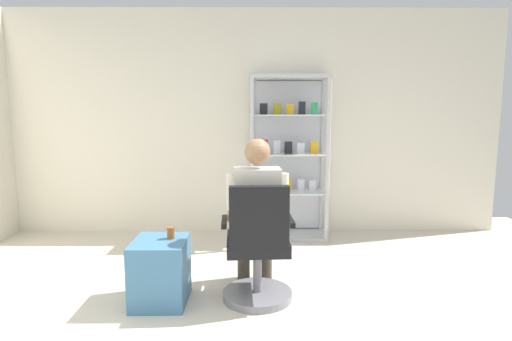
% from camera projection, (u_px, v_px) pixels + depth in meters
% --- Properties ---
extents(back_wall, '(6.00, 0.10, 2.70)m').
position_uv_depth(back_wall, '(254.00, 123.00, 5.10)').
color(back_wall, silver).
rests_on(back_wall, ground).
extents(display_cabinet_main, '(0.90, 0.45, 1.90)m').
position_uv_depth(display_cabinet_main, '(288.00, 156.00, 4.92)').
color(display_cabinet_main, '#B7B7BC').
rests_on(display_cabinet_main, ground).
extents(office_chair, '(0.57, 0.56, 0.96)m').
position_uv_depth(office_chair, '(258.00, 254.00, 3.25)').
color(office_chair, slate).
rests_on(office_chair, ground).
extents(seated_shopkeeper, '(0.50, 0.58, 1.29)m').
position_uv_depth(seated_shopkeeper, '(257.00, 209.00, 3.36)').
color(seated_shopkeeper, '#3F382D').
rests_on(seated_shopkeeper, ground).
extents(storage_crate, '(0.41, 0.47, 0.50)m').
position_uv_depth(storage_crate, '(160.00, 271.00, 3.26)').
color(storage_crate, teal).
rests_on(storage_crate, ground).
extents(tea_glass, '(0.06, 0.06, 0.09)m').
position_uv_depth(tea_glass, '(171.00, 233.00, 3.26)').
color(tea_glass, brown).
rests_on(tea_glass, storage_crate).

